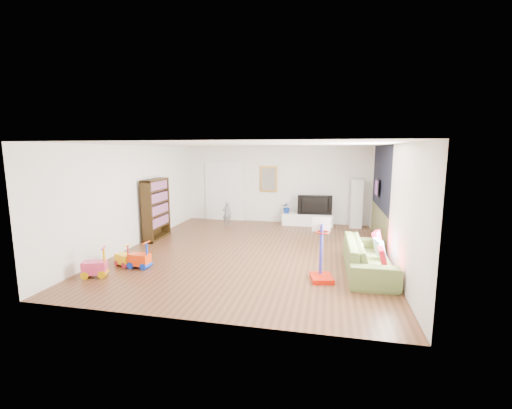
% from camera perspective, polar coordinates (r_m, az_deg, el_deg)
% --- Properties ---
extents(floor, '(6.50, 7.50, 0.00)m').
position_cam_1_polar(floor, '(8.88, -0.54, -7.74)').
color(floor, brown).
rests_on(floor, ground).
extents(ceiling, '(6.50, 7.50, 0.00)m').
position_cam_1_polar(ceiling, '(8.51, -0.57, 9.95)').
color(ceiling, white).
rests_on(ceiling, ground).
extents(wall_back, '(6.50, 0.00, 2.70)m').
position_cam_1_polar(wall_back, '(12.25, 3.28, 3.32)').
color(wall_back, silver).
rests_on(wall_back, ground).
extents(wall_front, '(6.50, 0.00, 2.70)m').
position_cam_1_polar(wall_front, '(5.06, -9.91, -4.95)').
color(wall_front, silver).
rests_on(wall_front, ground).
extents(wall_left, '(0.00, 7.50, 2.70)m').
position_cam_1_polar(wall_left, '(9.82, -19.40, 1.42)').
color(wall_left, white).
rests_on(wall_left, ground).
extents(wall_right, '(0.00, 7.50, 2.70)m').
position_cam_1_polar(wall_right, '(8.50, 21.34, 0.20)').
color(wall_right, silver).
rests_on(wall_right, ground).
extents(navy_accent, '(0.01, 3.20, 1.70)m').
position_cam_1_polar(navy_accent, '(9.82, 20.14, 4.31)').
color(navy_accent, black).
rests_on(navy_accent, wall_right).
extents(olive_wainscot, '(0.01, 3.20, 1.00)m').
position_cam_1_polar(olive_wainscot, '(10.01, 19.72, -3.41)').
color(olive_wainscot, brown).
rests_on(olive_wainscot, wall_right).
extents(doorway, '(1.45, 0.06, 2.10)m').
position_cam_1_polar(doorway, '(12.68, -5.28, 2.12)').
color(doorway, white).
rests_on(doorway, ground).
extents(painting_back, '(0.62, 0.06, 0.92)m').
position_cam_1_polar(painting_back, '(12.24, 2.10, 4.26)').
color(painting_back, gold).
rests_on(painting_back, wall_back).
extents(artwork_right, '(0.04, 0.56, 0.46)m').
position_cam_1_polar(artwork_right, '(10.04, 19.52, 2.71)').
color(artwork_right, '#7F3F8C').
rests_on(artwork_right, wall_right).
extents(media_console, '(1.73, 0.45, 0.40)m').
position_cam_1_polar(media_console, '(11.92, 8.58, -2.51)').
color(media_console, white).
rests_on(media_console, ground).
extents(tall_cabinet, '(0.38, 0.38, 1.63)m').
position_cam_1_polar(tall_cabinet, '(11.85, 16.39, 0.18)').
color(tall_cabinet, silver).
rests_on(tall_cabinet, ground).
extents(bookshelf, '(0.36, 1.21, 1.75)m').
position_cam_1_polar(bookshelf, '(10.33, -16.32, -0.74)').
color(bookshelf, black).
rests_on(bookshelf, ground).
extents(sofa, '(0.94, 2.33, 0.68)m').
position_cam_1_polar(sofa, '(7.68, 18.23, -8.28)').
color(sofa, olive).
rests_on(sofa, ground).
extents(basketball_hoop, '(0.53, 0.60, 1.24)m').
position_cam_1_polar(basketball_hoop, '(6.90, 11.01, -7.49)').
color(basketball_hoop, '#C21503').
rests_on(basketball_hoop, ground).
extents(ride_on_yellow, '(0.45, 0.37, 0.52)m').
position_cam_1_polar(ride_on_yellow, '(8.24, -21.19, -7.84)').
color(ride_on_yellow, yellow).
rests_on(ride_on_yellow, ground).
extents(ride_on_orange, '(0.46, 0.30, 0.60)m').
position_cam_1_polar(ride_on_orange, '(7.99, -18.89, -7.92)').
color(ride_on_orange, '#ED3E0D').
rests_on(ride_on_orange, ground).
extents(ride_on_pink, '(0.53, 0.43, 0.61)m').
position_cam_1_polar(ride_on_pink, '(7.79, -25.36, -8.72)').
color(ride_on_pink, '#DC3563').
rests_on(ride_on_pink, ground).
extents(child, '(0.32, 0.23, 0.82)m').
position_cam_1_polar(child, '(11.79, -4.86, -1.53)').
color(child, slate).
rests_on(child, ground).
extents(tv, '(1.17, 0.25, 0.67)m').
position_cam_1_polar(tv, '(11.85, 9.74, 0.01)').
color(tv, black).
rests_on(tv, media_console).
extents(vase_plant, '(0.42, 0.38, 0.40)m').
position_cam_1_polar(vase_plant, '(11.95, 5.20, -0.45)').
color(vase_plant, navy).
rests_on(vase_plant, media_console).
extents(pillow_left, '(0.11, 0.37, 0.37)m').
position_cam_1_polar(pillow_left, '(7.04, 20.37, -8.29)').
color(pillow_left, red).
rests_on(pillow_left, sofa).
extents(pillow_center, '(0.18, 0.39, 0.38)m').
position_cam_1_polar(pillow_center, '(7.68, 19.87, -6.83)').
color(pillow_center, silver).
rests_on(pillow_center, sofa).
extents(pillow_right, '(0.23, 0.43, 0.42)m').
position_cam_1_polar(pillow_right, '(8.31, 19.59, -5.64)').
color(pillow_right, '#BD1337').
rests_on(pillow_right, sofa).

